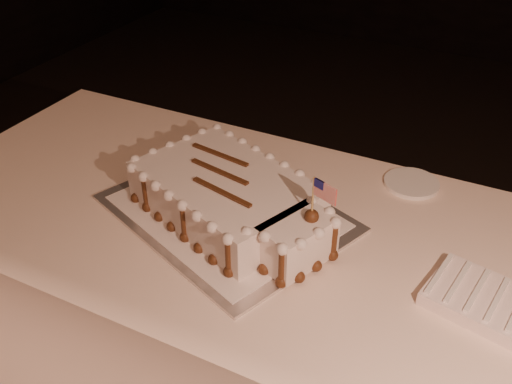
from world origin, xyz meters
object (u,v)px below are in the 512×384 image
at_px(cake_board, 226,213).
at_px(napkin_stack, 485,301).
at_px(sheet_cake, 233,199).
at_px(banquet_table, 371,376).
at_px(side_plate, 411,183).

height_order(cake_board, napkin_stack, napkin_stack).
bearing_deg(sheet_cake, napkin_stack, -2.75).
bearing_deg(napkin_stack, cake_board, 176.37).
xyz_separation_m(cake_board, sheet_cake, (0.03, -0.01, 0.06)).
xyz_separation_m(banquet_table, cake_board, (-0.40, -0.01, 0.38)).
height_order(cake_board, sheet_cake, sheet_cake).
relative_size(banquet_table, sheet_cake, 4.42).
height_order(banquet_table, napkin_stack, napkin_stack).
bearing_deg(napkin_stack, sheet_cake, 177.25).
bearing_deg(cake_board, side_plate, 62.94).
bearing_deg(sheet_cake, cake_board, 158.88).
relative_size(sheet_cake, side_plate, 3.87).
xyz_separation_m(napkin_stack, side_plate, (-0.23, 0.36, -0.01)).
xyz_separation_m(banquet_table, napkin_stack, (0.20, -0.04, 0.39)).
relative_size(banquet_table, napkin_stack, 9.95).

